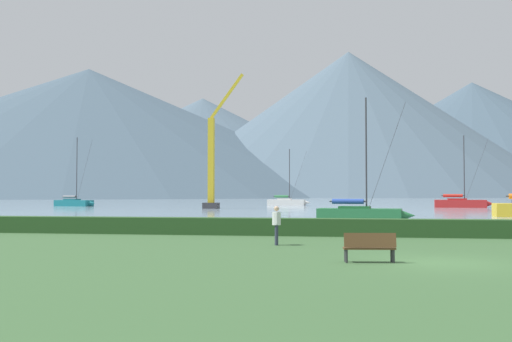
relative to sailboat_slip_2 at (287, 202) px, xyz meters
name	(u,v)px	position (x,y,z in m)	size (l,w,h in m)	color
ground_plane	(437,263)	(13.34, -79.86, -0.61)	(1000.00, 1000.00, 0.00)	#385B33
harbor_water	(361,201)	(13.34, 57.14, -0.60)	(320.00, 246.00, 0.00)	#8499A8
hedge_line	(405,228)	(13.34, -68.86, -0.16)	(80.00, 1.20, 0.89)	#284C23
sailboat_slip_2	(287,202)	(0.00, 0.00, 0.00)	(7.32, 2.60, 9.57)	white
sailboat_slip_5	(361,214)	(11.41, -53.60, 0.00)	(7.40, 2.92, 9.49)	#236B38
sailboat_slip_6	(461,203)	(26.50, -9.83, 0.08)	(8.40, 3.22, 10.52)	red
sailboat_slip_7	(74,202)	(-32.89, -11.10, 0.01)	(7.31, 3.42, 11.00)	#19707A
park_bench_near_path	(370,246)	(11.24, -80.20, -0.08)	(1.68, 0.67, 0.95)	brown
person_standing_walker	(276,222)	(7.54, -74.51, 0.37)	(0.36, 0.56, 1.65)	#2D3347
dock_crane	(212,167)	(-8.06, -20.57, 5.02)	(5.52, 2.00, 18.49)	#333338
distant_hill_west_ridge	(203,147)	(-85.23, 276.14, 31.38)	(251.38, 251.38, 63.98)	#4C6070
distant_hill_central_peak	(473,139)	(88.20, 295.36, 35.91)	(251.74, 251.74, 73.04)	#425666
distant_hill_east_ridge	(349,124)	(9.85, 232.70, 39.90)	(226.09, 226.09, 81.01)	#4C6070
distant_hill_far_shoulder	(88,132)	(-139.31, 221.17, 36.33)	(337.85, 337.85, 73.87)	#425666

